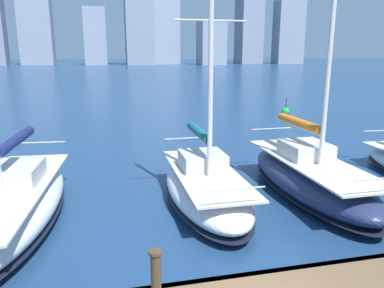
# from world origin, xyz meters

# --- Properties ---
(city_skyline) EXTENTS (170.70, 25.66, 51.31)m
(city_skyline) POSITION_xyz_m (-5.59, -160.22, 17.68)
(city_skyline) COLOR #86909F
(city_skyline) RESTS_ON ground
(sailboat_orange) EXTENTS (2.51, 7.60, 12.68)m
(sailboat_orange) POSITION_xyz_m (-4.62, -6.37, 0.78)
(sailboat_orange) COLOR navy
(sailboat_orange) RESTS_ON ground
(sailboat_teal) EXTENTS (2.47, 6.64, 9.21)m
(sailboat_teal) POSITION_xyz_m (-0.72, -6.43, 0.69)
(sailboat_teal) COLOR white
(sailboat_teal) RESTS_ON ground
(sailboat_navy) EXTENTS (3.34, 8.46, 11.84)m
(sailboat_navy) POSITION_xyz_m (5.35, -6.25, 0.70)
(sailboat_navy) COLOR silver
(sailboat_navy) RESTS_ON ground
(mooring_post) EXTENTS (0.26, 0.26, 0.91)m
(mooring_post) POSITION_xyz_m (1.67, -1.10, 1.07)
(mooring_post) COLOR #423323
(mooring_post) RESTS_ON dock_pier
(channel_buoy) EXTENTS (0.70, 0.70, 1.40)m
(channel_buoy) POSITION_xyz_m (-11.99, -22.84, 0.36)
(channel_buoy) COLOR green
(channel_buoy) RESTS_ON ground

